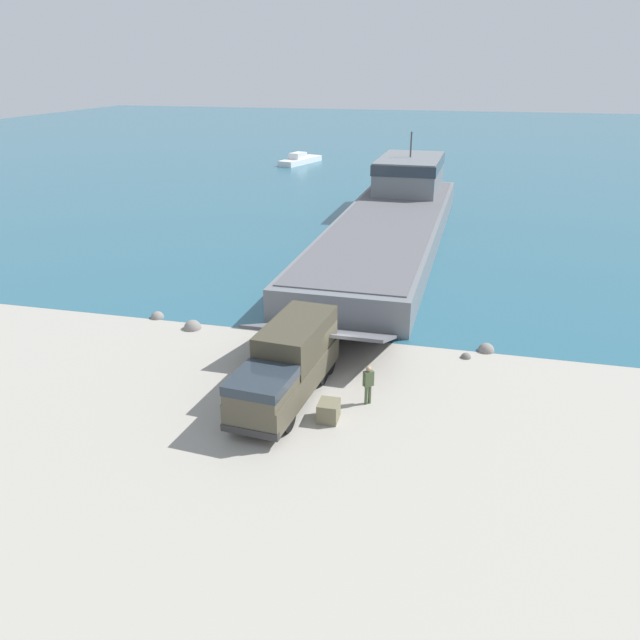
% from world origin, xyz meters
% --- Properties ---
extents(ground_plane, '(240.00, 240.00, 0.00)m').
position_xyz_m(ground_plane, '(0.00, 0.00, 0.00)').
color(ground_plane, '#9E998E').
extents(water_surface, '(240.00, 180.00, 0.01)m').
position_xyz_m(water_surface, '(0.00, 94.05, 0.00)').
color(water_surface, '#285B70').
rests_on(water_surface, ground_plane).
extents(landing_craft, '(8.81, 42.87, 7.79)m').
position_xyz_m(landing_craft, '(-0.35, 26.86, 1.90)').
color(landing_craft, slate).
rests_on(landing_craft, ground_plane).
extents(military_truck, '(3.12, 8.07, 3.21)m').
position_xyz_m(military_truck, '(-1.08, -2.86, 1.62)').
color(military_truck, '#4C4738').
rests_on(military_truck, ground_plane).
extents(soldier_on_ramp, '(0.49, 0.47, 1.83)m').
position_xyz_m(soldier_on_ramp, '(2.51, -2.58, 1.07)').
color(soldier_on_ramp, '#475638').
rests_on(soldier_on_ramp, ground_plane).
extents(moored_boat_a, '(4.77, 8.92, 1.67)m').
position_xyz_m(moored_boat_a, '(-19.60, 65.18, 0.55)').
color(moored_boat_a, white).
rests_on(moored_boat_a, ground_plane).
extents(cargo_crate, '(0.86, 1.02, 0.84)m').
position_xyz_m(cargo_crate, '(1.14, -4.31, 0.42)').
color(cargo_crate, '#6B664C').
rests_on(cargo_crate, ground_plane).
extents(shoreline_rock_a, '(0.78, 0.78, 0.78)m').
position_xyz_m(shoreline_rock_a, '(-11.27, 4.32, 0.00)').
color(shoreline_rock_a, gray).
rests_on(shoreline_rock_a, ground_plane).
extents(shoreline_rock_b, '(0.85, 0.85, 0.85)m').
position_xyz_m(shoreline_rock_b, '(7.58, 4.27, 0.00)').
color(shoreline_rock_b, gray).
rests_on(shoreline_rock_b, ground_plane).
extents(shoreline_rock_c, '(1.00, 1.00, 1.00)m').
position_xyz_m(shoreline_rock_c, '(-8.57, 3.32, 0.00)').
color(shoreline_rock_c, gray).
rests_on(shoreline_rock_c, ground_plane).
extents(shoreline_rock_d, '(0.52, 0.52, 0.52)m').
position_xyz_m(shoreline_rock_d, '(6.58, 3.20, 0.00)').
color(shoreline_rock_d, '#66605B').
rests_on(shoreline_rock_d, ground_plane).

